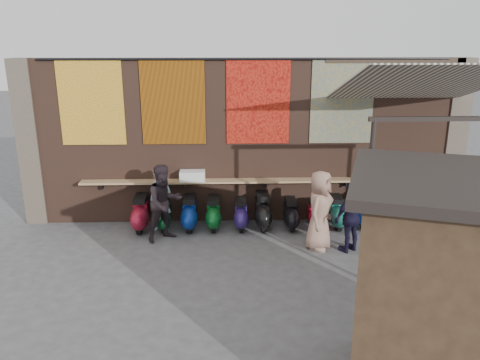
{
  "coord_description": "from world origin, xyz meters",
  "views": [
    {
      "loc": [
        -0.52,
        -8.58,
        4.39
      ],
      "look_at": [
        -0.17,
        1.2,
        1.46
      ],
      "focal_mm": 35.0,
      "sensor_mm": 36.0,
      "label": 1
    }
  ],
  "objects_px": {
    "shopper_tan": "(320,210)",
    "shopper_navy": "(352,217)",
    "scooter_stool_4": "(241,214)",
    "scooter_stool_1": "(165,216)",
    "scooter_stool_0": "(141,213)",
    "scooter_stool_7": "(314,215)",
    "scooter_stool_9": "(362,211)",
    "scooter_stool_8": "(336,212)",
    "diner_right": "(165,203)",
    "shopper_grey": "(465,222)",
    "scooter_stool_2": "(190,213)",
    "market_stall": "(473,306)",
    "diner_left": "(161,200)",
    "scooter_stool_6": "(291,214)",
    "scooter_stool_3": "(214,214)",
    "scooter_stool_5": "(263,211)",
    "shelf_box": "(192,176)"
  },
  "relations": [
    {
      "from": "shopper_tan",
      "to": "shopper_navy",
      "type": "bearing_deg",
      "value": -75.06
    },
    {
      "from": "scooter_stool_4",
      "to": "scooter_stool_1",
      "type": "bearing_deg",
      "value": 179.88
    },
    {
      "from": "scooter_stool_4",
      "to": "scooter_stool_0",
      "type": "bearing_deg",
      "value": 179.93
    },
    {
      "from": "scooter_stool_0",
      "to": "shopper_tan",
      "type": "xyz_separation_m",
      "value": [
        4.05,
        -1.17,
        0.46
      ]
    },
    {
      "from": "scooter_stool_7",
      "to": "scooter_stool_9",
      "type": "height_order",
      "value": "scooter_stool_9"
    },
    {
      "from": "scooter_stool_8",
      "to": "shopper_tan",
      "type": "xyz_separation_m",
      "value": [
        -0.67,
        -1.17,
        0.5
      ]
    },
    {
      "from": "diner_right",
      "to": "shopper_grey",
      "type": "bearing_deg",
      "value": -44.52
    },
    {
      "from": "scooter_stool_2",
      "to": "market_stall",
      "type": "height_order",
      "value": "market_stall"
    },
    {
      "from": "diner_left",
      "to": "scooter_stool_8",
      "type": "bearing_deg",
      "value": 22.57
    },
    {
      "from": "scooter_stool_0",
      "to": "scooter_stool_6",
      "type": "xyz_separation_m",
      "value": [
        3.61,
        -0.03,
        -0.05
      ]
    },
    {
      "from": "scooter_stool_4",
      "to": "scooter_stool_3",
      "type": "bearing_deg",
      "value": 178.34
    },
    {
      "from": "diner_right",
      "to": "shopper_navy",
      "type": "xyz_separation_m",
      "value": [
        4.05,
        -0.76,
        -0.1
      ]
    },
    {
      "from": "scooter_stool_5",
      "to": "shopper_navy",
      "type": "bearing_deg",
      "value": -38.04
    },
    {
      "from": "scooter_stool_2",
      "to": "scooter_stool_6",
      "type": "height_order",
      "value": "scooter_stool_2"
    },
    {
      "from": "scooter_stool_1",
      "to": "scooter_stool_2",
      "type": "relative_size",
      "value": 0.86
    },
    {
      "from": "scooter_stool_7",
      "to": "scooter_stool_8",
      "type": "relative_size",
      "value": 0.9
    },
    {
      "from": "shopper_grey",
      "to": "scooter_stool_0",
      "type": "bearing_deg",
      "value": -6.6
    },
    {
      "from": "scooter_stool_3",
      "to": "diner_right",
      "type": "relative_size",
      "value": 0.45
    },
    {
      "from": "scooter_stool_2",
      "to": "scooter_stool_6",
      "type": "xyz_separation_m",
      "value": [
        2.45,
        -0.04,
        -0.03
      ]
    },
    {
      "from": "shelf_box",
      "to": "scooter_stool_5",
      "type": "bearing_deg",
      "value": -9.01
    },
    {
      "from": "shopper_tan",
      "to": "scooter_stool_1",
      "type": "bearing_deg",
      "value": 101.45
    },
    {
      "from": "diner_right",
      "to": "scooter_stool_7",
      "type": "bearing_deg",
      "value": -25.58
    },
    {
      "from": "scooter_stool_4",
      "to": "scooter_stool_8",
      "type": "height_order",
      "value": "scooter_stool_8"
    },
    {
      "from": "scooter_stool_3",
      "to": "shopper_tan",
      "type": "relative_size",
      "value": 0.46
    },
    {
      "from": "scooter_stool_2",
      "to": "shopper_tan",
      "type": "bearing_deg",
      "value": -22.19
    },
    {
      "from": "scooter_stool_0",
      "to": "shopper_grey",
      "type": "relative_size",
      "value": 0.56
    },
    {
      "from": "scooter_stool_3",
      "to": "scooter_stool_6",
      "type": "distance_m",
      "value": 1.87
    },
    {
      "from": "shopper_navy",
      "to": "shopper_grey",
      "type": "distance_m",
      "value": 2.32
    },
    {
      "from": "scooter_stool_3",
      "to": "scooter_stool_8",
      "type": "height_order",
      "value": "scooter_stool_8"
    },
    {
      "from": "scooter_stool_6",
      "to": "shopper_navy",
      "type": "bearing_deg",
      "value": -50.07
    },
    {
      "from": "scooter_stool_6",
      "to": "market_stall",
      "type": "bearing_deg",
      "value": -77.62
    },
    {
      "from": "scooter_stool_9",
      "to": "shopper_navy",
      "type": "xyz_separation_m",
      "value": [
        -0.64,
        -1.37,
        0.37
      ]
    },
    {
      "from": "scooter_stool_4",
      "to": "shopper_tan",
      "type": "distance_m",
      "value": 2.09
    },
    {
      "from": "scooter_stool_6",
      "to": "market_stall",
      "type": "height_order",
      "value": "market_stall"
    },
    {
      "from": "shelf_box",
      "to": "scooter_stool_8",
      "type": "bearing_deg",
      "value": -5.18
    },
    {
      "from": "shopper_tan",
      "to": "diner_left",
      "type": "bearing_deg",
      "value": 102.43
    },
    {
      "from": "scooter_stool_3",
      "to": "scooter_stool_7",
      "type": "relative_size",
      "value": 1.11
    },
    {
      "from": "scooter_stool_8",
      "to": "shopper_grey",
      "type": "bearing_deg",
      "value": -36.88
    },
    {
      "from": "market_stall",
      "to": "scooter_stool_3",
      "type": "bearing_deg",
      "value": 136.78
    },
    {
      "from": "shopper_grey",
      "to": "scooter_stool_2",
      "type": "bearing_deg",
      "value": -9.27
    },
    {
      "from": "scooter_stool_5",
      "to": "shopper_grey",
      "type": "distance_m",
      "value": 4.44
    },
    {
      "from": "diner_left",
      "to": "scooter_stool_2",
      "type": "bearing_deg",
      "value": 26.64
    },
    {
      "from": "scooter_stool_3",
      "to": "scooter_stool_9",
      "type": "bearing_deg",
      "value": 0.15
    },
    {
      "from": "diner_left",
      "to": "shopper_navy",
      "type": "distance_m",
      "value": 4.41
    },
    {
      "from": "scooter_stool_5",
      "to": "diner_right",
      "type": "relative_size",
      "value": 0.5
    },
    {
      "from": "scooter_stool_9",
      "to": "scooter_stool_2",
      "type": "bearing_deg",
      "value": -179.77
    },
    {
      "from": "scooter_stool_6",
      "to": "scooter_stool_9",
      "type": "relative_size",
      "value": 0.89
    },
    {
      "from": "scooter_stool_4",
      "to": "scooter_stool_9",
      "type": "xyz_separation_m",
      "value": [
        2.96,
        0.03,
        0.05
      ]
    },
    {
      "from": "scooter_stool_2",
      "to": "diner_left",
      "type": "xyz_separation_m",
      "value": [
        -0.67,
        -0.05,
        0.36
      ]
    },
    {
      "from": "scooter_stool_5",
      "to": "scooter_stool_8",
      "type": "relative_size",
      "value": 1.1
    }
  ]
}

